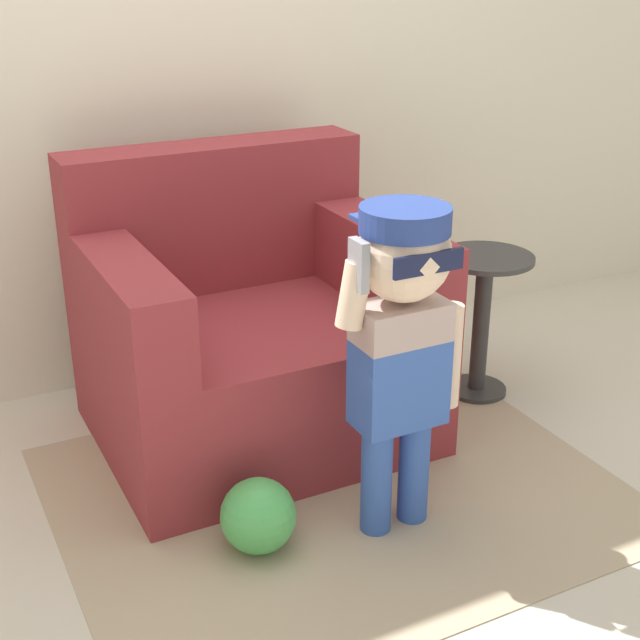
# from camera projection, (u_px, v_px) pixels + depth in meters

# --- Properties ---
(ground_plane) EXTENTS (10.00, 10.00, 0.00)m
(ground_plane) POSITION_uv_depth(u_px,v_px,m) (222.00, 436.00, 3.03)
(ground_plane) COLOR beige
(wall_back) EXTENTS (10.00, 0.05, 2.60)m
(wall_back) POSITION_uv_depth(u_px,v_px,m) (140.00, 22.00, 3.03)
(wall_back) COLOR beige
(wall_back) RESTS_ON ground_plane
(armchair) EXTENTS (1.03, 0.87, 0.93)m
(armchair) POSITION_uv_depth(u_px,v_px,m) (249.00, 335.00, 2.96)
(armchair) COLOR maroon
(armchair) RESTS_ON ground_plane
(person_child) EXTENTS (0.39, 0.29, 0.95)m
(person_child) POSITION_uv_depth(u_px,v_px,m) (402.00, 323.00, 2.33)
(person_child) COLOR #3356AD
(person_child) RESTS_ON ground_plane
(side_table) EXTENTS (0.34, 0.34, 0.54)m
(side_table) POSITION_uv_depth(u_px,v_px,m) (482.00, 312.00, 3.21)
(side_table) COLOR #333333
(side_table) RESTS_ON ground_plane
(rug) EXTENTS (1.64, 1.35, 0.01)m
(rug) POSITION_uv_depth(u_px,v_px,m) (336.00, 490.00, 2.73)
(rug) COLOR tan
(rug) RESTS_ON ground_plane
(toy_ball) EXTENTS (0.21, 0.21, 0.21)m
(toy_ball) POSITION_uv_depth(u_px,v_px,m) (258.00, 516.00, 2.43)
(toy_ball) COLOR #4CB256
(toy_ball) RESTS_ON ground_plane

